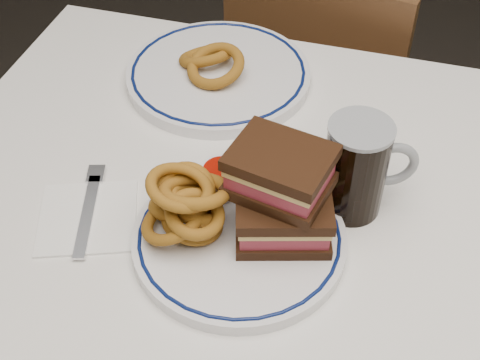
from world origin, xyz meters
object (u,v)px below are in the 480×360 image
(main_plate, at_px, (239,239))
(reuben_sandwich, at_px, (282,194))
(beer_mug, at_px, (358,167))
(chair_far, at_px, (322,107))
(far_plate, at_px, (218,74))

(main_plate, relative_size, reuben_sandwich, 1.87)
(main_plate, xyz_separation_m, beer_mug, (0.13, 0.11, 0.06))
(chair_far, distance_m, reuben_sandwich, 0.77)
(reuben_sandwich, distance_m, beer_mug, 0.11)
(beer_mug, xyz_separation_m, far_plate, (-0.25, 0.22, -0.06))
(chair_far, relative_size, far_plate, 2.72)
(chair_far, xyz_separation_m, reuben_sandwich, (0.05, -0.66, 0.39))
(main_plate, bearing_deg, far_plate, 111.57)
(chair_far, bearing_deg, reuben_sandwich, -86.01)
(chair_far, relative_size, main_plate, 3.01)
(chair_far, relative_size, beer_mug, 5.92)
(chair_far, distance_m, main_plate, 0.76)
(beer_mug, bearing_deg, reuben_sandwich, -135.11)
(main_plate, xyz_separation_m, far_plate, (-0.13, 0.33, 0.00))
(far_plate, bearing_deg, beer_mug, -40.67)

